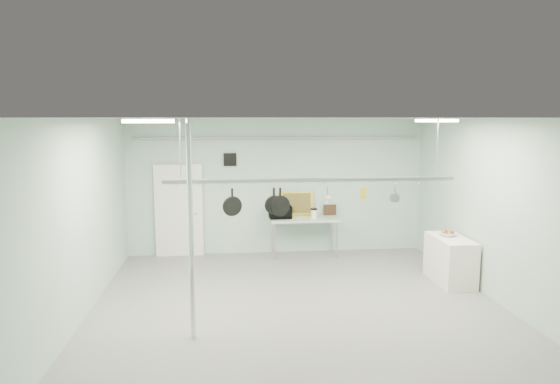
{
  "coord_description": "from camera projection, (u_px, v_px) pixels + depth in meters",
  "views": [
    {
      "loc": [
        -1.17,
        -7.66,
        3.19
      ],
      "look_at": [
        -0.25,
        1.0,
        1.91
      ],
      "focal_mm": 32.0,
      "sensor_mm": 36.0,
      "label": 1
    }
  ],
  "objects": [
    {
      "name": "light_panel_left",
      "position": [
        149.0,
        121.0,
        6.64
      ],
      "size": [
        0.65,
        0.3,
        0.05
      ],
      "primitive_type": "cube",
      "color": "white",
      "rests_on": "ceiling"
    },
    {
      "name": "back_wall",
      "position": [
        277.0,
        186.0,
        11.81
      ],
      "size": [
        7.0,
        0.02,
        3.2
      ],
      "primitive_type": "cube",
      "color": "#A3C4B3",
      "rests_on": "floor"
    },
    {
      "name": "grater",
      "position": [
        363.0,
        193.0,
        8.24
      ],
      "size": [
        0.09,
        0.04,
        0.22
      ],
      "primitive_type": null,
      "rotation": [
        0.0,
        0.0,
        0.25
      ],
      "color": "gold",
      "rests_on": "pot_rack"
    },
    {
      "name": "coffee_canister",
      "position": [
        314.0,
        214.0,
        11.51
      ],
      "size": [
        0.14,
        0.14,
        0.21
      ],
      "primitive_type": "cylinder",
      "rotation": [
        0.0,
        0.0,
        -0.02
      ],
      "color": "white",
      "rests_on": "prep_table"
    },
    {
      "name": "conduit_pipe",
      "position": [
        277.0,
        138.0,
        11.56
      ],
      "size": [
        6.6,
        0.07,
        0.07
      ],
      "primitive_type": "cylinder",
      "rotation": [
        0.0,
        1.57,
        0.0
      ],
      "color": "gray",
      "rests_on": "back_wall"
    },
    {
      "name": "fruit_bowl",
      "position": [
        448.0,
        234.0,
        9.81
      ],
      "size": [
        0.38,
        0.38,
        0.08
      ],
      "primitive_type": "imported",
      "rotation": [
        0.0,
        0.0,
        0.2
      ],
      "color": "silver",
      "rests_on": "side_cabinet"
    },
    {
      "name": "chrome_pole",
      "position": [
        191.0,
        231.0,
        7.12
      ],
      "size": [
        0.08,
        0.08,
        3.2
      ],
      "primitive_type": "cylinder",
      "color": "silver",
      "rests_on": "floor"
    },
    {
      "name": "prep_table",
      "position": [
        304.0,
        221.0,
        11.6
      ],
      "size": [
        1.6,
        0.7,
        0.91
      ],
      "color": "#ACCAB8",
      "rests_on": "floor"
    },
    {
      "name": "painting_small",
      "position": [
        330.0,
        210.0,
        11.94
      ],
      "size": [
        0.3,
        0.08,
        0.25
      ],
      "primitive_type": "cube",
      "rotation": [
        -0.17,
        0.0,
        -0.0
      ],
      "color": "black",
      "rests_on": "prep_table"
    },
    {
      "name": "pot_rack",
      "position": [
        312.0,
        178.0,
        8.11
      ],
      "size": [
        4.8,
        0.06,
        1.0
      ],
      "color": "#B7B7BC",
      "rests_on": "ceiling"
    },
    {
      "name": "ceiling",
      "position": [
        303.0,
        119.0,
        7.66
      ],
      "size": [
        7.0,
        8.0,
        0.02
      ],
      "primitive_type": "cube",
      "color": "silver",
      "rests_on": "back_wall"
    },
    {
      "name": "whisk",
      "position": [
        328.0,
        195.0,
        8.18
      ],
      "size": [
        0.17,
        0.17,
        0.28
      ],
      "primitive_type": null,
      "rotation": [
        0.0,
        0.0,
        -0.26
      ],
      "color": "#B3B2B7",
      "rests_on": "pot_rack"
    },
    {
      "name": "right_wall",
      "position": [
        511.0,
        216.0,
        8.25
      ],
      "size": [
        0.02,
        8.0,
        3.2
      ],
      "primitive_type": "cube",
      "color": "#A3C4B3",
      "rests_on": "floor"
    },
    {
      "name": "microwave",
      "position": [
        280.0,
        212.0,
        11.54
      ],
      "size": [
        0.53,
        0.37,
        0.29
      ],
      "primitive_type": "imported",
      "rotation": [
        0.0,
        0.0,
        3.18
      ],
      "color": "black",
      "rests_on": "prep_table"
    },
    {
      "name": "door",
      "position": [
        179.0,
        212.0,
        11.6
      ],
      "size": [
        1.1,
        0.1,
        2.2
      ],
      "primitive_type": "cube",
      "color": "silver",
      "rests_on": "floor"
    },
    {
      "name": "skillet_right",
      "position": [
        280.0,
        202.0,
        8.11
      ],
      "size": [
        0.34,
        0.14,
        0.47
      ],
      "primitive_type": null,
      "rotation": [
        0.0,
        0.0,
        0.25
      ],
      "color": "black",
      "rests_on": "pot_rack"
    },
    {
      "name": "side_cabinet",
      "position": [
        450.0,
        260.0,
        9.76
      ],
      "size": [
        0.6,
        1.2,
        0.9
      ],
      "primitive_type": "cube",
      "color": "silver",
      "rests_on": "floor"
    },
    {
      "name": "painting_large",
      "position": [
        297.0,
        204.0,
        11.83
      ],
      "size": [
        0.78,
        0.16,
        0.58
      ],
      "primitive_type": "cube",
      "rotation": [
        -0.14,
        0.0,
        0.04
      ],
      "color": "gold",
      "rests_on": "prep_table"
    },
    {
      "name": "skillet_mid",
      "position": [
        274.0,
        200.0,
        8.1
      ],
      "size": [
        0.31,
        0.12,
        0.42
      ],
      "primitive_type": null,
      "rotation": [
        0.0,
        0.0,
        0.2
      ],
      "color": "black",
      "rests_on": "pot_rack"
    },
    {
      "name": "light_panel_right",
      "position": [
        437.0,
        121.0,
        8.5
      ],
      "size": [
        0.65,
        0.3,
        0.05
      ],
      "primitive_type": "cube",
      "color": "white",
      "rests_on": "ceiling"
    },
    {
      "name": "floor",
      "position": [
        302.0,
        316.0,
        8.12
      ],
      "size": [
        8.0,
        8.0,
        0.0
      ],
      "primitive_type": "plane",
      "color": "gray",
      "rests_on": "ground"
    },
    {
      "name": "skillet_left",
      "position": [
        232.0,
        202.0,
        8.03
      ],
      "size": [
        0.33,
        0.16,
        0.43
      ],
      "primitive_type": null,
      "rotation": [
        0.0,
        0.0,
        0.32
      ],
      "color": "black",
      "rests_on": "pot_rack"
    },
    {
      "name": "wall_vent",
      "position": [
        230.0,
        160.0,
        11.58
      ],
      "size": [
        0.3,
        0.04,
        0.3
      ],
      "primitive_type": "cube",
      "color": "black",
      "rests_on": "back_wall"
    },
    {
      "name": "fruit_cluster",
      "position": [
        448.0,
        232.0,
        9.81
      ],
      "size": [
        0.24,
        0.24,
        0.09
      ],
      "primitive_type": null,
      "color": "#9A260E",
      "rests_on": "fruit_bowl"
    },
    {
      "name": "saucepan",
      "position": [
        395.0,
        194.0,
        8.3
      ],
      "size": [
        0.17,
        0.13,
        0.27
      ],
      "primitive_type": null,
      "rotation": [
        0.0,
        0.0,
        0.34
      ],
      "color": "#B4B4B9",
      "rests_on": "pot_rack"
    }
  ]
}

